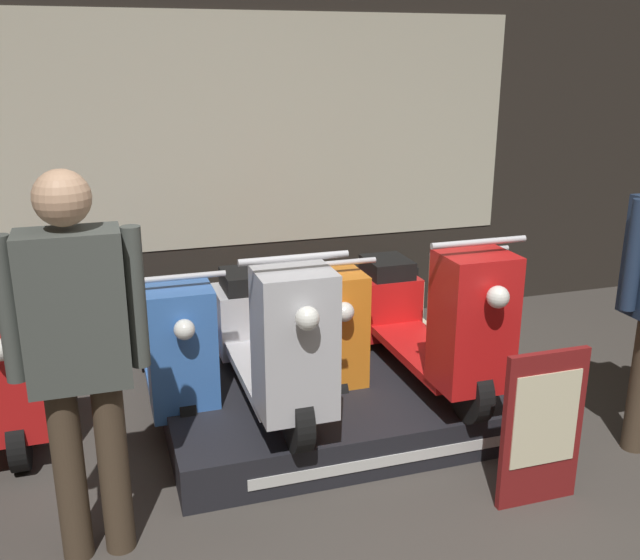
# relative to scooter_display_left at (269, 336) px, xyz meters

# --- Properties ---
(shop_wall_back) EXTENTS (7.32, 0.09, 3.20)m
(shop_wall_back) POSITION_rel_scooter_display_left_xyz_m (0.37, 1.77, 0.97)
(shop_wall_back) COLOR #28231E
(shop_wall_back) RESTS_ON ground_plane
(display_platform) EXTENTS (2.11, 1.28, 0.24)m
(display_platform) POSITION_rel_scooter_display_left_xyz_m (0.47, 0.05, -0.51)
(display_platform) COLOR black
(display_platform) RESTS_ON ground_plane
(scooter_display_left) EXTENTS (0.52, 1.61, 0.99)m
(scooter_display_left) POSITION_rel_scooter_display_left_xyz_m (0.00, 0.00, 0.00)
(scooter_display_left) COLOR black
(scooter_display_left) RESTS_ON display_platform
(scooter_display_right) EXTENTS (0.52, 1.61, 0.99)m
(scooter_display_right) POSITION_rel_scooter_display_left_xyz_m (0.95, 0.00, 0.00)
(scooter_display_right) COLOR black
(scooter_display_right) RESTS_ON display_platform
(scooter_backrow_0) EXTENTS (0.52, 1.61, 0.99)m
(scooter_backrow_0) POSITION_rel_scooter_display_left_xyz_m (-1.33, 0.65, -0.24)
(scooter_backrow_0) COLOR black
(scooter_backrow_0) RESTS_ON ground_plane
(scooter_backrow_1) EXTENTS (0.52, 1.61, 0.99)m
(scooter_backrow_1) POSITION_rel_scooter_display_left_xyz_m (-0.46, 0.65, -0.24)
(scooter_backrow_1) COLOR black
(scooter_backrow_1) RESTS_ON ground_plane
(scooter_backrow_2) EXTENTS (0.52, 1.61, 0.99)m
(scooter_backrow_2) POSITION_rel_scooter_display_left_xyz_m (0.41, 0.65, -0.24)
(scooter_backrow_2) COLOR black
(scooter_backrow_2) RESTS_ON ground_plane
(scooter_backrow_3) EXTENTS (0.52, 1.61, 0.99)m
(scooter_backrow_3) POSITION_rel_scooter_display_left_xyz_m (1.28, 0.65, -0.24)
(scooter_backrow_3) COLOR black
(scooter_backrow_3) RESTS_ON ground_plane
(person_left_browsing) EXTENTS (0.56, 0.22, 1.69)m
(person_left_browsing) POSITION_rel_scooter_display_left_xyz_m (-0.96, -0.71, 0.36)
(person_left_browsing) COLOR #473828
(person_left_browsing) RESTS_ON ground_plane
(price_sign_board) EXTENTS (0.43, 0.04, 0.79)m
(price_sign_board) POSITION_rel_scooter_display_left_xyz_m (1.09, -0.98, -0.23)
(price_sign_board) COLOR maroon
(price_sign_board) RESTS_ON ground_plane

